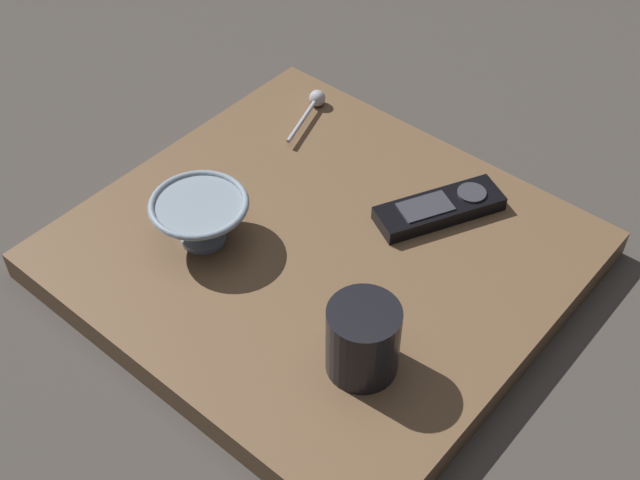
{
  "coord_description": "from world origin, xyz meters",
  "views": [
    {
      "loc": [
        0.47,
        -0.55,
        0.78
      ],
      "look_at": [
        0.01,
        -0.01,
        0.06
      ],
      "focal_mm": 47.27,
      "sensor_mm": 36.0,
      "label": 1
    }
  ],
  "objects_px": {
    "teaspoon": "(314,103)",
    "tv_remote_near": "(440,208)",
    "coffee_mug": "(363,340)",
    "cereal_bowl": "(201,218)"
  },
  "relations": [
    {
      "from": "coffee_mug",
      "to": "tv_remote_near",
      "type": "distance_m",
      "value": 0.26
    },
    {
      "from": "cereal_bowl",
      "to": "teaspoon",
      "type": "distance_m",
      "value": 0.3
    },
    {
      "from": "tv_remote_near",
      "to": "coffee_mug",
      "type": "bearing_deg",
      "value": -74.0
    },
    {
      "from": "teaspoon",
      "to": "coffee_mug",
      "type": "bearing_deg",
      "value": -42.99
    },
    {
      "from": "teaspoon",
      "to": "cereal_bowl",
      "type": "bearing_deg",
      "value": -76.73
    },
    {
      "from": "teaspoon",
      "to": "tv_remote_near",
      "type": "bearing_deg",
      "value": -13.72
    },
    {
      "from": "teaspoon",
      "to": "tv_remote_near",
      "type": "xyz_separation_m",
      "value": [
        0.26,
        -0.06,
        -0.0
      ]
    },
    {
      "from": "coffee_mug",
      "to": "teaspoon",
      "type": "distance_m",
      "value": 0.46
    },
    {
      "from": "teaspoon",
      "to": "tv_remote_near",
      "type": "distance_m",
      "value": 0.27
    },
    {
      "from": "cereal_bowl",
      "to": "tv_remote_near",
      "type": "xyz_separation_m",
      "value": [
        0.2,
        0.22,
        -0.03
      ]
    }
  ]
}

